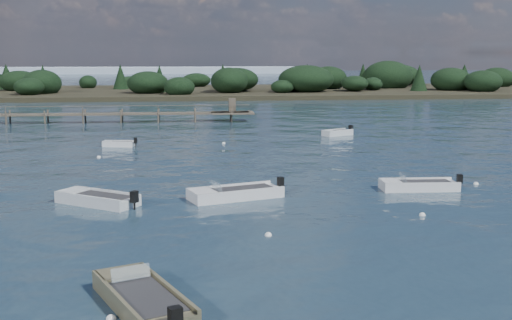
{
  "coord_description": "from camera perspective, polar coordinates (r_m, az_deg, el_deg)",
  "views": [
    {
      "loc": [
        -1.29,
        -27.71,
        8.04
      ],
      "look_at": [
        3.18,
        14.0,
        1.0
      ],
      "focal_mm": 45.0,
      "sensor_mm": 36.0,
      "label": 1
    }
  ],
  "objects": [
    {
      "name": "far_headland",
      "position": [
        130.53,
        5.54,
        6.81
      ],
      "size": [
        190.0,
        40.0,
        5.8
      ],
      "color": "black",
      "rests_on": "ground"
    },
    {
      "name": "buoy_extra_a",
      "position": [
        51.24,
        -13.79,
        0.22
      ],
      "size": [
        0.32,
        0.32,
        0.32
      ],
      "primitive_type": "sphere",
      "color": "silver",
      "rests_on": "ground"
    },
    {
      "name": "ground",
      "position": [
        88.09,
        -5.28,
        4.25
      ],
      "size": [
        400.0,
        400.0,
        0.0
      ],
      "primitive_type": "plane",
      "color": "#162735",
      "rests_on": "ground"
    },
    {
      "name": "dinghy_mid_grey",
      "position": [
        35.5,
        -13.91,
        -3.56
      ],
      "size": [
        4.74,
        4.03,
        1.26
      ],
      "color": "silver",
      "rests_on": "ground"
    },
    {
      "name": "dinghy_mid_white_a",
      "position": [
        35.88,
        -1.87,
        -3.15
      ],
      "size": [
        5.64,
        3.49,
        1.3
      ],
      "color": "silver",
      "rests_on": "ground"
    },
    {
      "name": "buoy_e",
      "position": [
        57.38,
        -2.89,
        1.46
      ],
      "size": [
        0.32,
        0.32,
        0.32
      ],
      "primitive_type": "sphere",
      "color": "silver",
      "rests_on": "ground"
    },
    {
      "name": "jetty",
      "position": [
        78.73,
        -21.2,
        3.74
      ],
      "size": [
        64.5,
        3.2,
        3.4
      ],
      "color": "brown",
      "rests_on": "ground"
    },
    {
      "name": "buoy_b",
      "position": [
        33.19,
        14.57,
        -4.8
      ],
      "size": [
        0.32,
        0.32,
        0.32
      ],
      "primitive_type": "sphere",
      "color": "silver",
      "rests_on": "ground"
    },
    {
      "name": "buoy_a",
      "position": [
        20.62,
        -12.76,
        -13.67
      ],
      "size": [
        0.32,
        0.32,
        0.32
      ],
      "primitive_type": "sphere",
      "color": "silver",
      "rests_on": "ground"
    },
    {
      "name": "buoy_d",
      "position": [
        41.9,
        18.97,
        -2.06
      ],
      "size": [
        0.32,
        0.32,
        0.32
      ],
      "primitive_type": "sphere",
      "color": "silver",
      "rests_on": "ground"
    },
    {
      "name": "dinghy_mid_white_b",
      "position": [
        39.3,
        14.24,
        -2.34
      ],
      "size": [
        4.88,
        1.91,
        1.2
      ],
      "color": "silver",
      "rests_on": "ground"
    },
    {
      "name": "tender_far_white",
      "position": [
        56.75,
        -12.1,
        1.31
      ],
      "size": [
        3.01,
        1.53,
        1.01
      ],
      "color": "silver",
      "rests_on": "ground"
    },
    {
      "name": "tender_far_grey_b",
      "position": [
        63.49,
        7.25,
        2.33
      ],
      "size": [
        3.41,
        2.56,
        1.19
      ],
      "color": "silver",
      "rests_on": "ground"
    },
    {
      "name": "buoy_extra_b",
      "position": [
        28.71,
        1.1,
        -6.74
      ],
      "size": [
        0.32,
        0.32,
        0.32
      ],
      "primitive_type": "sphere",
      "color": "silver",
      "rests_on": "ground"
    },
    {
      "name": "dinghy_near_olive",
      "position": [
        21.29,
        -10.07,
        -12.31
      ],
      "size": [
        3.68,
        5.36,
        1.31
      ],
      "color": "#6B6547",
      "rests_on": "ground"
    }
  ]
}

